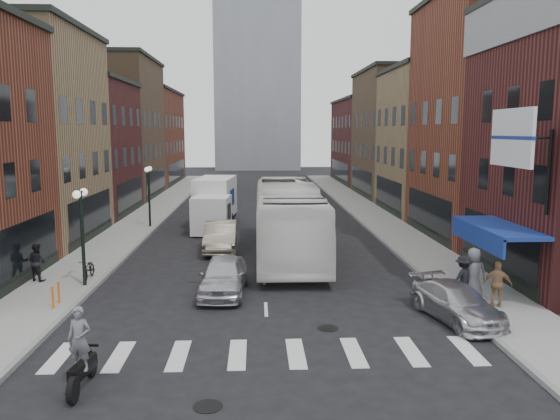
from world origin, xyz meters
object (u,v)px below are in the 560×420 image
object	(u,v)px
billboard_sign	(514,140)
bike_rack	(56,295)
sedan_left_far	(221,236)
parked_bicycle	(89,269)
ped_right_c	(473,274)
ped_right_a	(463,278)
motorcycle_rider	(81,351)
transit_bus	(288,219)
streetlamp_far	(149,185)
box_truck	(214,204)
sedan_left_near	(223,276)
ped_right_b	(498,284)
curb_car	(457,303)
ped_left_solo	(37,262)
streetlamp_near	(82,219)

from	to	relation	value
billboard_sign	bike_rack	distance (m)	17.14
sedan_left_far	parked_bicycle	bearing A→B (deg)	-131.76
billboard_sign	bike_rack	xyz separation A→B (m)	(-16.19, 0.80, -5.58)
ped_right_c	ped_right_a	bearing A→B (deg)	14.16
motorcycle_rider	transit_bus	distance (m)	16.05
streetlamp_far	box_truck	xyz separation A→B (m)	(4.27, 0.11, -1.29)
sedan_left_far	ped_right_a	bearing A→B (deg)	-45.55
sedan_left_near	parked_bicycle	xyz separation A→B (m)	(-5.84, 1.92, -0.16)
bike_rack	ped_right_b	size ratio (longest dim) A/B	0.48
streetlamp_far	curb_car	bearing A→B (deg)	-52.91
billboard_sign	ped_left_solo	bearing A→B (deg)	166.81
streetlamp_near	streetlamp_far	distance (m)	14.00
transit_bus	ped_right_a	size ratio (longest dim) A/B	8.07
sedan_left_far	sedan_left_near	bearing A→B (deg)	-86.54
box_truck	sedan_left_far	world-z (taller)	box_truck
ped_left_solo	ped_right_c	size ratio (longest dim) A/B	0.83
transit_bus	ped_left_solo	distance (m)	12.06
sedan_left_far	ped_right_b	bearing A→B (deg)	-45.54
transit_bus	ped_right_c	bearing A→B (deg)	-51.90
curb_car	parked_bicycle	bearing A→B (deg)	146.47
ped_right_c	bike_rack	bearing A→B (deg)	10.21
box_truck	ped_right_b	distance (m)	21.00
streetlamp_far	ped_right_b	bearing A→B (deg)	-48.07
ped_right_b	box_truck	bearing A→B (deg)	-34.42
bike_rack	transit_bus	world-z (taller)	transit_bus
motorcycle_rider	ped_left_solo	world-z (taller)	motorcycle_rider
streetlamp_far	transit_bus	bearing A→B (deg)	-43.18
streetlamp_far	parked_bicycle	size ratio (longest dim) A/B	2.51
transit_bus	curb_car	world-z (taller)	transit_bus
box_truck	ped_right_c	xyz separation A→B (m)	(10.92, -16.66, -0.49)
bike_rack	sedan_left_near	xyz separation A→B (m)	(5.94, 1.70, 0.19)
streetlamp_far	bike_rack	xyz separation A→B (m)	(-0.20, -16.70, -2.36)
motorcycle_rider	ped_right_c	distance (m)	14.08
sedan_left_near	curb_car	world-z (taller)	sedan_left_near
streetlamp_near	curb_car	xyz separation A→B (m)	(13.90, -4.39, -2.30)
streetlamp_far	ped_right_b	size ratio (longest dim) A/B	2.46
box_truck	streetlamp_near	bearing A→B (deg)	-100.92
box_truck	curb_car	xyz separation A→B (m)	(9.63, -18.49, -1.01)
curb_car	ped_right_c	distance (m)	2.30
streetlamp_far	transit_bus	world-z (taller)	streetlamp_far
transit_bus	sedan_left_near	world-z (taller)	transit_bus
ped_right_a	ped_right_c	bearing A→B (deg)	160.73
motorcycle_rider	sedan_left_near	bearing A→B (deg)	76.71
streetlamp_near	box_truck	size ratio (longest dim) A/B	0.53
box_truck	billboard_sign	bearing A→B (deg)	-50.43
billboard_sign	bike_rack	size ratio (longest dim) A/B	4.62
parked_bicycle	billboard_sign	bearing A→B (deg)	-17.51
parked_bicycle	box_truck	bearing A→B (deg)	69.50
streetlamp_near	motorcycle_rider	world-z (taller)	streetlamp_near
streetlamp_near	sedan_left_far	xyz separation A→B (m)	(5.14, 6.97, -2.13)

